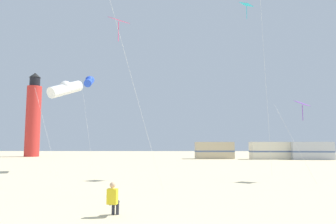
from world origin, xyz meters
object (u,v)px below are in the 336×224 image
lighthouse_distant (33,117)px  rv_van_silver (311,151)px  kite_tube_blue (89,81)px  kite_diamond_rainbow (120,26)px  kite_flyer_standing (113,198)px  rv_van_tan (214,150)px  kite_tube_white (66,89)px  kite_diamond_violet (302,106)px  rv_van_cream (270,151)px  kite_diamond_cyan (248,13)px

lighthouse_distant → rv_van_silver: 51.44m
kite_tube_blue → kite_diamond_rainbow: size_ratio=0.97×
rv_van_silver → kite_flyer_standing: bearing=-117.8°
kite_diamond_rainbow → rv_van_tan: kite_diamond_rainbow is taller
rv_van_silver → kite_tube_white: bearing=-129.2°
kite_diamond_violet → rv_van_cream: 30.49m
kite_flyer_standing → lighthouse_distant: bearing=-54.1°
kite_flyer_standing → kite_diamond_cyan: kite_diamond_cyan is taller
kite_diamond_rainbow → rv_van_cream: bearing=61.8°
lighthouse_distant → rv_van_silver: lighthouse_distant is taller
rv_van_tan → rv_van_cream: same height
kite_flyer_standing → rv_van_tan: bearing=-94.1°
kite_tube_blue → rv_van_cream: 33.24m
kite_diamond_violet → kite_diamond_rainbow: (-11.77, -5.15, 3.75)m
kite_flyer_standing → kite_tube_white: (-4.77, 8.13, 5.34)m
rv_van_tan → kite_diamond_violet: bearing=-88.5°
kite_tube_blue → rv_van_tan: kite_tube_blue is taller
kite_tube_white → rv_van_tan: 36.12m
kite_tube_blue → kite_diamond_violet: (16.96, -7.36, -3.35)m
lighthouse_distant → rv_van_silver: size_ratio=2.55×
kite_tube_blue → rv_van_tan: (14.83, 23.54, -7.05)m
kite_tube_blue → rv_van_cream: (23.77, 22.13, -7.05)m
kite_diamond_rainbow → kite_tube_blue: bearing=112.5°
rv_van_tan → kite_flyer_standing: bearing=-104.5°
kite_tube_white → kite_diamond_rainbow: 5.66m
kite_flyer_standing → rv_van_cream: bearing=-106.0°
kite_tube_white → rv_van_tan: kite_tube_white is taller
kite_diamond_violet → rv_van_tan: (-2.13, 30.90, -3.69)m
kite_tube_white → rv_van_cream: size_ratio=1.02×
kite_tube_blue → lighthouse_distant: (-20.02, 31.32, -0.60)m
kite_diamond_cyan → rv_van_cream: 30.98m
lighthouse_distant → rv_van_cream: lighthouse_distant is taller
kite_diamond_cyan → lighthouse_distant: lighthouse_distant is taller
rv_van_cream → rv_van_silver: size_ratio=0.99×
kite_diamond_cyan → kite_tube_white: bearing=-159.9°
kite_diamond_violet → kite_diamond_rainbow: 13.38m
kite_flyer_standing → kite_diamond_rainbow: bearing=-72.9°
kite_diamond_rainbow → rv_van_cream: (18.58, 34.65, -7.45)m
kite_tube_white → kite_flyer_standing: bearing=-59.6°
kite_tube_blue → rv_van_silver: (29.97, 21.08, -7.05)m
rv_van_silver → kite_diamond_rainbow: bearing=-122.5°
kite_flyer_standing → kite_tube_blue: (-6.03, 17.76, 7.82)m
lighthouse_distant → rv_van_cream: (43.79, -9.18, -6.45)m
kite_flyer_standing → rv_van_tan: 42.23m
lighthouse_distant → kite_tube_blue: bearing=-57.4°
kite_diamond_rainbow → rv_van_silver: kite_diamond_rainbow is taller
kite_diamond_violet → lighthouse_distant: bearing=133.7°
kite_tube_white → rv_van_cream: kite_tube_white is taller
kite_tube_white → rv_van_silver: size_ratio=1.01×
kite_diamond_violet → kite_tube_blue: bearing=156.5°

